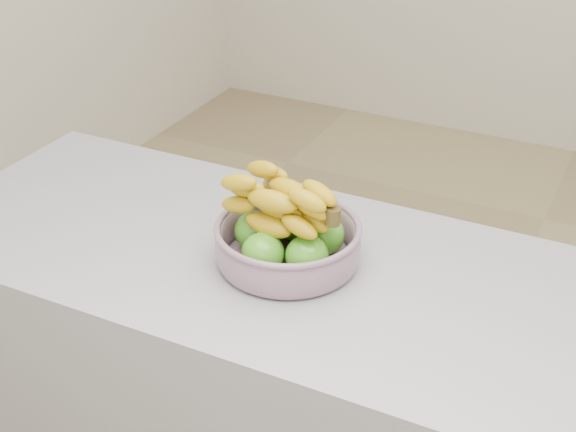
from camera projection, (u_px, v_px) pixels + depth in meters
name	position (u px, v px, depth m)	size (l,w,h in m)	color
ground	(467.00, 398.00, 2.49)	(4.00, 4.00, 0.00)	#94865A
fruit_bowl	(288.00, 236.00, 1.50)	(0.28, 0.28, 0.17)	#8F9BAC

